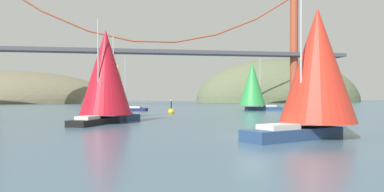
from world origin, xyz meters
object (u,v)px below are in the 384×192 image
at_px(sailboat_yellow_sail, 118,87).
at_px(sailboat_green_sail, 253,85).
at_px(sailboat_scarlet_sail, 316,69).
at_px(sailboat_red_spinnaker, 107,77).
at_px(channel_buoy, 171,111).
at_px(sailboat_crimson_sail, 105,74).

distance_m(sailboat_yellow_sail, sailboat_green_sail, 27.79).
xyz_separation_m(sailboat_yellow_sail, sailboat_scarlet_sail, (15.59, -52.02, 0.39)).
height_order(sailboat_red_spinnaker, sailboat_green_sail, sailboat_red_spinnaker).
distance_m(sailboat_red_spinnaker, sailboat_scarlet_sail, 31.37).
height_order(sailboat_red_spinnaker, channel_buoy, sailboat_red_spinnaker).
height_order(sailboat_green_sail, sailboat_scarlet_sail, sailboat_green_sail).
bearing_deg(sailboat_crimson_sail, sailboat_yellow_sail, 88.30).
xyz_separation_m(sailboat_green_sail, channel_buoy, (-18.28, -9.34, -4.97)).
bearing_deg(channel_buoy, sailboat_crimson_sail, -115.91).
xyz_separation_m(sailboat_red_spinnaker, sailboat_scarlet_sail, (16.71, -26.54, -0.43)).
relative_size(sailboat_red_spinnaker, sailboat_crimson_sail, 0.96).
bearing_deg(sailboat_red_spinnaker, sailboat_yellow_sail, 87.47).
relative_size(sailboat_yellow_sail, sailboat_red_spinnaker, 0.97).
distance_m(sailboat_red_spinnaker, sailboat_green_sail, 36.32).
relative_size(sailboat_red_spinnaker, channel_buoy, 4.23).
height_order(sailboat_crimson_sail, sailboat_green_sail, sailboat_crimson_sail).
distance_m(sailboat_red_spinnaker, channel_buoy, 17.41).
xyz_separation_m(sailboat_red_spinnaker, sailboat_green_sail, (28.72, 22.23, -0.34)).
bearing_deg(sailboat_green_sail, sailboat_crimson_sail, -133.08).
bearing_deg(channel_buoy, sailboat_yellow_sail, 126.47).
bearing_deg(sailboat_yellow_sail, sailboat_scarlet_sail, -73.32).
xyz_separation_m(sailboat_yellow_sail, sailboat_crimson_sail, (-1.00, -33.84, 0.84)).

